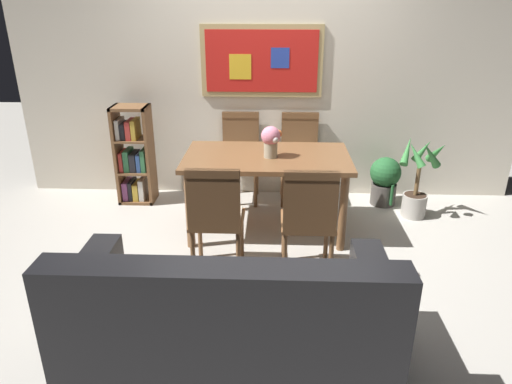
{
  "coord_description": "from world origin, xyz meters",
  "views": [
    {
      "loc": [
        0.08,
        -3.4,
        2.0
      ],
      "look_at": [
        -0.06,
        -0.17,
        0.65
      ],
      "focal_mm": 32.8,
      "sensor_mm": 36.0,
      "label": 1
    }
  ],
  "objects_px": {
    "flower_vase": "(271,139)",
    "dining_table": "(267,166)",
    "dining_chair_far_left": "(240,150)",
    "dining_chair_far_right": "(300,150)",
    "dining_chair_near_left": "(216,212)",
    "potted_ivy": "(385,180)",
    "leather_couch": "(228,324)",
    "dining_chair_near_right": "(309,215)",
    "potted_palm": "(418,184)",
    "bookshelf": "(134,158)"
  },
  "relations": [
    {
      "from": "flower_vase",
      "to": "dining_table",
      "type": "bearing_deg",
      "value": 128.75
    },
    {
      "from": "dining_chair_far_left",
      "to": "dining_chair_far_right",
      "type": "xyz_separation_m",
      "value": [
        0.62,
        0.0,
        0.0
      ]
    },
    {
      "from": "dining_chair_far_left",
      "to": "dining_chair_near_left",
      "type": "bearing_deg",
      "value": -92.59
    },
    {
      "from": "dining_chair_far_left",
      "to": "potted_ivy",
      "type": "xyz_separation_m",
      "value": [
        1.5,
        -0.12,
        -0.27
      ]
    },
    {
      "from": "leather_couch",
      "to": "potted_ivy",
      "type": "distance_m",
      "value": 2.78
    },
    {
      "from": "dining_chair_near_right",
      "to": "potted_palm",
      "type": "height_order",
      "value": "dining_chair_near_right"
    },
    {
      "from": "leather_couch",
      "to": "flower_vase",
      "type": "xyz_separation_m",
      "value": [
        0.21,
        1.72,
        0.57
      ]
    },
    {
      "from": "dining_table",
      "to": "dining_chair_far_right",
      "type": "height_order",
      "value": "dining_chair_far_right"
    },
    {
      "from": "leather_couch",
      "to": "potted_palm",
      "type": "xyz_separation_m",
      "value": [
        1.63,
        2.12,
        0.03
      ]
    },
    {
      "from": "dining_chair_near_left",
      "to": "potted_ivy",
      "type": "distance_m",
      "value": 2.14
    },
    {
      "from": "dining_chair_far_right",
      "to": "potted_ivy",
      "type": "bearing_deg",
      "value": -7.65
    },
    {
      "from": "bookshelf",
      "to": "potted_ivy",
      "type": "xyz_separation_m",
      "value": [
        2.59,
        0.02,
        -0.2
      ]
    },
    {
      "from": "bookshelf",
      "to": "flower_vase",
      "type": "distance_m",
      "value": 1.62
    },
    {
      "from": "dining_chair_near_left",
      "to": "dining_chair_near_right",
      "type": "relative_size",
      "value": 1.0
    },
    {
      "from": "dining_chair_near_right",
      "to": "potted_ivy",
      "type": "relative_size",
      "value": 1.8
    },
    {
      "from": "dining_chair_far_left",
      "to": "leather_couch",
      "type": "bearing_deg",
      "value": -87.44
    },
    {
      "from": "potted_palm",
      "to": "dining_chair_far_left",
      "type": "bearing_deg",
      "value": 166.86
    },
    {
      "from": "dining_chair_far_right",
      "to": "potted_palm",
      "type": "xyz_separation_m",
      "value": [
        1.12,
        -0.41,
        -0.2
      ]
    },
    {
      "from": "bookshelf",
      "to": "dining_chair_near_left",
      "type": "bearing_deg",
      "value": -54.18
    },
    {
      "from": "dining_chair_far_left",
      "to": "dining_chair_near_right",
      "type": "relative_size",
      "value": 1.0
    },
    {
      "from": "dining_table",
      "to": "dining_chair_near_left",
      "type": "xyz_separation_m",
      "value": [
        -0.36,
        -0.78,
        -0.09
      ]
    },
    {
      "from": "potted_ivy",
      "to": "flower_vase",
      "type": "relative_size",
      "value": 1.86
    },
    {
      "from": "dining_chair_near_left",
      "to": "potted_palm",
      "type": "distance_m",
      "value": 2.15
    },
    {
      "from": "dining_chair_far_right",
      "to": "leather_couch",
      "type": "bearing_deg",
      "value": -101.26
    },
    {
      "from": "potted_palm",
      "to": "dining_table",
      "type": "bearing_deg",
      "value": -166.22
    },
    {
      "from": "dining_chair_far_left",
      "to": "potted_ivy",
      "type": "bearing_deg",
      "value": -4.4
    },
    {
      "from": "dining_table",
      "to": "dining_chair_near_right",
      "type": "distance_m",
      "value": 0.86
    },
    {
      "from": "dining_chair_near_right",
      "to": "dining_chair_far_right",
      "type": "bearing_deg",
      "value": 89.89
    },
    {
      "from": "dining_chair_far_right",
      "to": "dining_chair_far_left",
      "type": "bearing_deg",
      "value": -179.72
    },
    {
      "from": "dining_chair_near_right",
      "to": "potted_palm",
      "type": "bearing_deg",
      "value": 45.52
    },
    {
      "from": "dining_table",
      "to": "potted_ivy",
      "type": "height_order",
      "value": "dining_table"
    },
    {
      "from": "dining_table",
      "to": "potted_palm",
      "type": "bearing_deg",
      "value": 13.78
    },
    {
      "from": "dining_chair_far_left",
      "to": "potted_palm",
      "type": "xyz_separation_m",
      "value": [
        1.74,
        -0.41,
        -0.2
      ]
    },
    {
      "from": "dining_chair_far_right",
      "to": "flower_vase",
      "type": "distance_m",
      "value": 0.93
    },
    {
      "from": "dining_chair_far_right",
      "to": "potted_ivy",
      "type": "xyz_separation_m",
      "value": [
        0.88,
        -0.12,
        -0.27
      ]
    },
    {
      "from": "bookshelf",
      "to": "potted_palm",
      "type": "relative_size",
      "value": 1.25
    },
    {
      "from": "dining_table",
      "to": "dining_chair_near_right",
      "type": "bearing_deg",
      "value": -67.88
    },
    {
      "from": "dining_chair_near_left",
      "to": "potted_ivy",
      "type": "xyz_separation_m",
      "value": [
        1.57,
        1.43,
        -0.27
      ]
    },
    {
      "from": "dining_chair_near_right",
      "to": "dining_table",
      "type": "bearing_deg",
      "value": 112.12
    },
    {
      "from": "leather_couch",
      "to": "bookshelf",
      "type": "relative_size",
      "value": 1.77
    },
    {
      "from": "dining_chair_near_right",
      "to": "bookshelf",
      "type": "xyz_separation_m",
      "value": [
        -1.7,
        1.42,
        -0.07
      ]
    },
    {
      "from": "dining_chair_near_right",
      "to": "leather_couch",
      "type": "xyz_separation_m",
      "value": [
        -0.5,
        -0.97,
        -0.23
      ]
    },
    {
      "from": "leather_couch",
      "to": "dining_chair_near_left",
      "type": "bearing_deg",
      "value": 100.55
    },
    {
      "from": "potted_palm",
      "to": "potted_ivy",
      "type": "bearing_deg",
      "value": 130.02
    },
    {
      "from": "dining_chair_far_left",
      "to": "leather_couch",
      "type": "height_order",
      "value": "dining_chair_far_left"
    },
    {
      "from": "bookshelf",
      "to": "dining_chair_far_left",
      "type": "bearing_deg",
      "value": 6.91
    },
    {
      "from": "dining_table",
      "to": "dining_chair_far_left",
      "type": "distance_m",
      "value": 0.82
    },
    {
      "from": "dining_chair_far_right",
      "to": "dining_table",
      "type": "bearing_deg",
      "value": -113.04
    },
    {
      "from": "dining_chair_far_left",
      "to": "dining_chair_near_right",
      "type": "height_order",
      "value": "same"
    },
    {
      "from": "leather_couch",
      "to": "flower_vase",
      "type": "distance_m",
      "value": 1.83
    }
  ]
}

